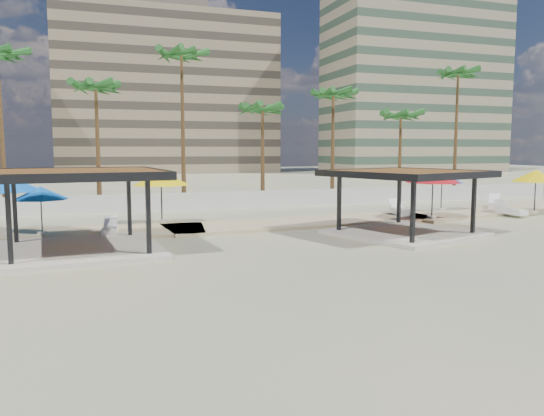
{
  "coord_description": "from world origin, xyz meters",
  "views": [
    {
      "loc": [
        -9.5,
        -20.42,
        4.18
      ],
      "look_at": [
        -1.37,
        3.37,
        1.4
      ],
      "focal_mm": 35.0,
      "sensor_mm": 36.0,
      "label": 1
    }
  ],
  "objects_px": {
    "umbrella_c": "(433,176)",
    "lounger_a": "(110,230)",
    "pavilion_central": "(405,197)",
    "lounger_c": "(510,211)",
    "pavilion_west": "(77,203)",
    "lounger_d": "(494,204)",
    "lounger_b": "(400,211)",
    "umbrella_a": "(41,193)"
  },
  "relations": [
    {
      "from": "umbrella_c",
      "to": "lounger_a",
      "type": "relative_size",
      "value": 1.66
    },
    {
      "from": "pavilion_central",
      "to": "lounger_a",
      "type": "distance_m",
      "value": 14.38
    },
    {
      "from": "lounger_c",
      "to": "pavilion_west",
      "type": "bearing_deg",
      "value": 94.3
    },
    {
      "from": "lounger_d",
      "to": "pavilion_central",
      "type": "bearing_deg",
      "value": 163.26
    },
    {
      "from": "pavilion_central",
      "to": "lounger_b",
      "type": "bearing_deg",
      "value": 41.56
    },
    {
      "from": "pavilion_west",
      "to": "lounger_b",
      "type": "distance_m",
      "value": 19.58
    },
    {
      "from": "pavilion_west",
      "to": "lounger_d",
      "type": "relative_size",
      "value": 3.17
    },
    {
      "from": "pavilion_west",
      "to": "lounger_b",
      "type": "xyz_separation_m",
      "value": [
        18.69,
        5.62,
        -1.61
      ]
    },
    {
      "from": "umbrella_a",
      "to": "lounger_c",
      "type": "distance_m",
      "value": 27.1
    },
    {
      "from": "umbrella_c",
      "to": "lounger_d",
      "type": "height_order",
      "value": "umbrella_c"
    },
    {
      "from": "pavilion_central",
      "to": "umbrella_a",
      "type": "xyz_separation_m",
      "value": [
        -16.78,
        4.84,
        0.23
      ]
    },
    {
      "from": "pavilion_central",
      "to": "pavilion_west",
      "type": "relative_size",
      "value": 1.1
    },
    {
      "from": "pavilion_west",
      "to": "lounger_c",
      "type": "distance_m",
      "value": 25.6
    },
    {
      "from": "pavilion_central",
      "to": "lounger_d",
      "type": "relative_size",
      "value": 3.49
    },
    {
      "from": "lounger_c",
      "to": "lounger_d",
      "type": "relative_size",
      "value": 0.97
    },
    {
      "from": "umbrella_a",
      "to": "lounger_a",
      "type": "bearing_deg",
      "value": -15.07
    },
    {
      "from": "umbrella_c",
      "to": "lounger_c",
      "type": "bearing_deg",
      "value": 0.48
    },
    {
      "from": "lounger_b",
      "to": "lounger_c",
      "type": "height_order",
      "value": "lounger_b"
    },
    {
      "from": "pavilion_central",
      "to": "umbrella_a",
      "type": "distance_m",
      "value": 17.47
    },
    {
      "from": "lounger_a",
      "to": "lounger_c",
      "type": "relative_size",
      "value": 0.94
    },
    {
      "from": "umbrella_a",
      "to": "lounger_b",
      "type": "bearing_deg",
      "value": 3.66
    },
    {
      "from": "pavilion_west",
      "to": "lounger_b",
      "type": "relative_size",
      "value": 2.9
    },
    {
      "from": "pavilion_central",
      "to": "umbrella_c",
      "type": "distance_m",
      "value": 5.98
    },
    {
      "from": "lounger_a",
      "to": "lounger_b",
      "type": "bearing_deg",
      "value": -77.07
    },
    {
      "from": "lounger_b",
      "to": "lounger_c",
      "type": "relative_size",
      "value": 1.13
    },
    {
      "from": "umbrella_a",
      "to": "umbrella_c",
      "type": "bearing_deg",
      "value": -2.34
    },
    {
      "from": "umbrella_a",
      "to": "umbrella_c",
      "type": "height_order",
      "value": "umbrella_c"
    },
    {
      "from": "pavilion_central",
      "to": "lounger_c",
      "type": "distance_m",
      "value": 11.11
    },
    {
      "from": "pavilion_west",
      "to": "umbrella_a",
      "type": "xyz_separation_m",
      "value": [
        -1.72,
        4.31,
        0.12
      ]
    },
    {
      "from": "lounger_b",
      "to": "pavilion_central",
      "type": "bearing_deg",
      "value": 162.03
    },
    {
      "from": "pavilion_west",
      "to": "lounger_d",
      "type": "height_order",
      "value": "pavilion_west"
    },
    {
      "from": "lounger_b",
      "to": "lounger_c",
      "type": "distance_m",
      "value": 6.95
    },
    {
      "from": "lounger_c",
      "to": "lounger_d",
      "type": "xyz_separation_m",
      "value": [
        1.76,
        3.39,
        0.02
      ]
    },
    {
      "from": "pavilion_west",
      "to": "lounger_a",
      "type": "height_order",
      "value": "pavilion_west"
    },
    {
      "from": "umbrella_a",
      "to": "lounger_c",
      "type": "xyz_separation_m",
      "value": [
        27.03,
        -0.82,
        -1.75
      ]
    },
    {
      "from": "umbrella_c",
      "to": "lounger_a",
      "type": "bearing_deg",
      "value": 179.86
    },
    {
      "from": "umbrella_a",
      "to": "umbrella_c",
      "type": "relative_size",
      "value": 0.85
    },
    {
      "from": "lounger_c",
      "to": "lounger_b",
      "type": "bearing_deg",
      "value": 68.63
    },
    {
      "from": "pavilion_central",
      "to": "lounger_a",
      "type": "bearing_deg",
      "value": 145.83
    },
    {
      "from": "umbrella_c",
      "to": "pavilion_central",
      "type": "bearing_deg",
      "value": -138.03
    },
    {
      "from": "umbrella_c",
      "to": "lounger_b",
      "type": "relative_size",
      "value": 1.39
    },
    {
      "from": "umbrella_c",
      "to": "lounger_a",
      "type": "distance_m",
      "value": 18.28
    }
  ]
}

